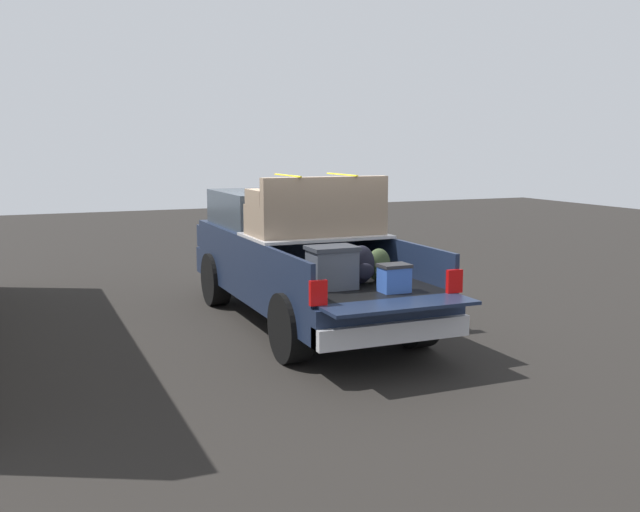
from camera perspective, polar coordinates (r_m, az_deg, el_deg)
name	(u,v)px	position (r m, az deg, el deg)	size (l,w,h in m)	color
ground_plane	(304,323)	(10.83, -1.25, -5.32)	(40.00, 40.00, 0.00)	black
pickup_truck	(295,255)	(10.98, -2.00, 0.10)	(6.05, 2.06, 2.23)	#162138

